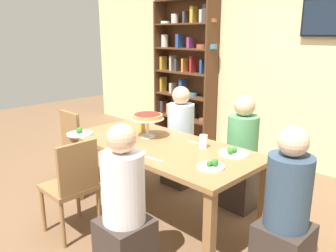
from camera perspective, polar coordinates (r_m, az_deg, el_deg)
The scene contains 21 objects.
ground_plane at distance 3.41m, azimuth -1.22°, elevation -14.89°, with size 12.00×12.00×0.00m, color brown.
rear_partition at distance 4.76m, azimuth 18.46°, elevation 10.74°, with size 8.00×0.12×2.80m, color beige.
dining_table at distance 3.14m, azimuth -1.29°, elevation -4.50°, with size 1.86×0.85×0.74m.
bookshelf at distance 5.47m, azimuth 2.99°, elevation 9.28°, with size 1.15×0.30×2.21m.
television at distance 4.41m, azimuth 26.19°, elevation 16.03°, with size 0.75×0.05×0.43m.
diner_far_right at distance 3.47m, azimuth 12.17°, elevation -5.70°, with size 0.34×0.34×1.15m.
diner_near_right at distance 2.47m, azimuth -7.33°, elevation -14.52°, with size 0.34×0.34×1.15m.
diner_head_east at distance 2.53m, azimuth 19.04°, elevation -14.57°, with size 0.34×0.34×1.15m.
diner_far_left at distance 3.92m, azimuth 2.12°, elevation -2.91°, with size 0.34×0.34×1.15m.
chair_head_west at distance 4.08m, azimuth -14.53°, elevation -2.75°, with size 0.40×0.40×0.87m.
chair_near_left at distance 3.04m, azimuth -15.64°, elevation -9.22°, with size 0.40×0.40×0.87m.
deep_dish_pizza_stand at distance 3.26m, azimuth -3.45°, elevation 1.31°, with size 0.32×0.32×0.23m.
salad_plate_near_diner at distance 2.59m, azimuth 7.29°, elevation -6.52°, with size 0.21×0.21×0.07m.
salad_plate_far_diner at distance 3.50m, azimuth -14.58°, elevation -1.13°, with size 0.25×0.25×0.07m.
salad_plate_spare at distance 2.90m, azimuth 10.89°, elevation -4.33°, with size 0.25×0.25×0.06m.
beer_glass_amber_tall at distance 3.49m, azimuth -4.35°, elevation 0.26°, with size 0.07×0.07×0.14m, color gold.
water_glass_clear_near at distance 3.01m, azimuth 5.94°, elevation -2.56°, with size 0.07×0.07×0.11m, color white.
cutlery_fork_near at distance 2.74m, azimuth -2.37°, elevation -5.51°, with size 0.18×0.02×0.01m, color silver.
cutlery_knife_near at distance 3.18m, azimuth -8.62°, elevation -2.71°, with size 0.18×0.02×0.01m, color silver.
cutlery_fork_far at distance 3.14m, azimuth 4.61°, elevation -2.79°, with size 0.18×0.02×0.01m, color silver.
cutlery_knife_far at distance 2.93m, azimuth -4.40°, elevation -4.19°, with size 0.18×0.02×0.01m, color silver.
Camera 1 is at (2.13, -2.04, 1.72)m, focal length 36.45 mm.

